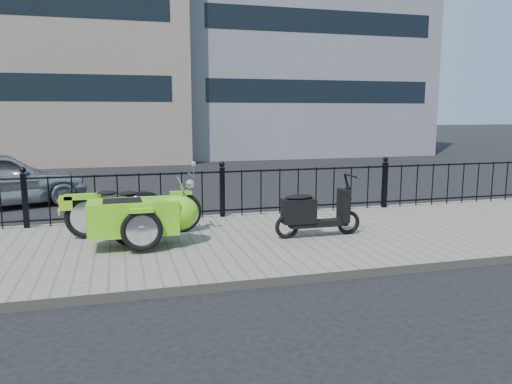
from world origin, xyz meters
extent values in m
plane|color=black|center=(0.00, 0.00, 0.00)|extent=(120.00, 120.00, 0.00)
cube|color=slate|center=(0.00, -0.50, 0.06)|extent=(30.00, 3.80, 0.12)
cube|color=gray|center=(0.00, 1.44, 0.06)|extent=(30.00, 0.10, 0.12)
cylinder|color=black|center=(0.00, 1.30, 0.99)|extent=(14.00, 0.04, 0.04)
cylinder|color=black|center=(0.00, 1.30, 0.24)|extent=(14.00, 0.04, 0.04)
cube|color=black|center=(-3.50, 1.30, 0.60)|extent=(0.09, 0.09, 0.96)
sphere|color=black|center=(-3.50, 1.30, 1.14)|extent=(0.11, 0.11, 0.11)
cube|color=black|center=(0.00, 1.30, 0.60)|extent=(0.09, 0.09, 0.96)
sphere|color=black|center=(0.00, 1.30, 1.14)|extent=(0.11, 0.11, 0.11)
cube|color=black|center=(3.50, 1.30, 0.60)|extent=(0.09, 0.09, 0.96)
sphere|color=black|center=(3.50, 1.30, 1.14)|extent=(0.11, 0.11, 0.11)
cube|color=gray|center=(-6.00, 16.00, 6.00)|extent=(14.00, 8.00, 12.00)
cube|color=slate|center=(7.00, 17.00, 7.50)|extent=(12.00, 8.00, 15.00)
cube|color=black|center=(7.00, 13.02, 3.00)|extent=(10.50, 0.06, 1.00)
cube|color=black|center=(7.00, 13.02, 6.00)|extent=(10.50, 0.06, 1.00)
torus|color=black|center=(-0.93, 0.22, 0.46)|extent=(0.69, 0.09, 0.69)
torus|color=black|center=(-2.43, 0.22, 0.46)|extent=(0.69, 0.09, 0.69)
torus|color=black|center=(-1.63, -0.92, 0.46)|extent=(0.60, 0.08, 0.60)
cube|color=gray|center=(-1.68, 0.22, 0.48)|extent=(0.34, 0.22, 0.24)
cylinder|color=black|center=(-1.68, 0.22, 0.41)|extent=(1.40, 0.04, 0.04)
ellipsoid|color=black|center=(-1.56, 0.22, 0.72)|extent=(0.54, 0.29, 0.26)
cylinder|color=silver|center=(-0.75, 0.22, 1.08)|extent=(0.03, 0.56, 0.03)
cylinder|color=silver|center=(-0.87, 0.22, 0.77)|extent=(0.25, 0.04, 0.59)
sphere|color=silver|center=(-0.77, 0.22, 0.95)|extent=(0.15, 0.15, 0.15)
cube|color=#77D01A|center=(-0.93, 0.22, 0.79)|extent=(0.36, 0.12, 0.06)
cube|color=#77D01A|center=(-2.48, 0.22, 0.80)|extent=(0.55, 0.16, 0.08)
ellipsoid|color=black|center=(-1.78, 0.22, 0.82)|extent=(0.31, 0.22, 0.08)
ellipsoid|color=black|center=(-2.10, 0.22, 0.84)|extent=(0.31, 0.22, 0.08)
sphere|color=red|center=(-2.83, 0.22, 0.74)|extent=(0.07, 0.07, 0.07)
cube|color=yellow|center=(-2.85, 0.32, 0.56)|extent=(0.02, 0.14, 0.10)
cube|color=#77D01A|center=(-1.73, -0.53, 0.59)|extent=(1.30, 0.62, 0.50)
ellipsoid|color=#77D01A|center=(-1.08, -0.53, 0.61)|extent=(0.65, 0.60, 0.54)
cube|color=black|center=(-1.88, -0.53, 0.82)|extent=(0.55, 0.43, 0.06)
cube|color=#77D01A|center=(-1.63, -0.92, 0.76)|extent=(0.34, 0.11, 0.06)
torus|color=black|center=(1.73, -0.64, 0.32)|extent=(0.40, 0.07, 0.40)
torus|color=black|center=(0.65, -0.64, 0.32)|extent=(0.40, 0.07, 0.40)
cube|color=black|center=(1.19, -0.64, 0.34)|extent=(0.98, 0.22, 0.10)
cube|color=black|center=(0.85, -0.64, 0.56)|extent=(0.54, 0.25, 0.39)
ellipsoid|color=black|center=(0.85, -0.64, 0.79)|extent=(0.46, 0.23, 0.09)
cube|color=black|center=(1.63, -0.64, 0.61)|extent=(0.12, 0.29, 0.54)
cylinder|color=black|center=(1.70, -0.64, 0.90)|extent=(0.15, 0.04, 0.44)
cylinder|color=black|center=(1.74, -0.64, 1.10)|extent=(0.03, 0.43, 0.03)
torus|color=black|center=(-1.77, -0.45, 0.41)|extent=(0.58, 0.09, 0.58)
camera|label=1|loc=(-1.92, -8.00, 2.14)|focal=35.00mm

